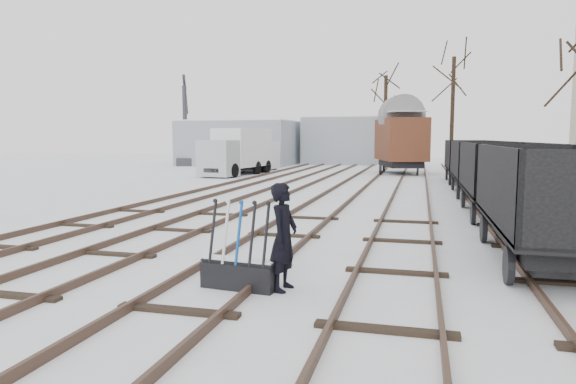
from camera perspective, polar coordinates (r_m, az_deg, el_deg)
name	(u,v)px	position (r m, az deg, el deg)	size (l,w,h in m)	color
ground	(246,264)	(10.56, -4.72, -7.98)	(120.00, 120.00, 0.00)	white
tracks	(344,192)	(23.71, 6.22, 0.05)	(13.90, 52.00, 0.16)	black
shed_left	(241,143)	(48.52, -5.25, 5.48)	(10.00, 8.00, 4.10)	#959EA8
shed_right	(343,140)	(50.21, 6.08, 5.72)	(7.00, 6.00, 4.50)	#959EA8
ground_frame	(240,272)	(8.86, -5.40, -8.84)	(1.34, 0.57, 1.49)	black
worker	(284,237)	(8.59, -0.49, -5.02)	(0.66, 0.43, 1.81)	black
freight_wagon_a	(552,219)	(11.73, 27.24, -2.68)	(2.34, 5.85, 2.39)	black
freight_wagon_b	(503,189)	(17.98, 22.79, 0.36)	(2.34, 5.85, 2.39)	black
freight_wagon_c	(481,175)	(24.31, 20.65, 1.82)	(2.34, 5.85, 2.39)	black
freight_wagon_d	(468,167)	(30.67, 19.40, 2.68)	(2.34, 5.85, 2.39)	black
box_van_wagon	(401,138)	(37.10, 12.40, 5.86)	(4.30, 6.16, 4.27)	black
lorry	(237,151)	(35.11, -5.68, 4.54)	(2.94, 7.12, 3.14)	black
panel_van	(256,156)	(39.21, -3.55, 4.02)	(2.42, 5.08, 2.19)	white
crane	(186,142)	(47.02, -11.23, 5.45)	(2.09, 4.77, 8.02)	#2E2E33
tree_far_left	(385,122)	(43.28, 10.74, 7.63)	(0.30, 0.30, 7.57)	black
tree_far_right	(452,114)	(41.82, 17.79, 8.25)	(0.30, 0.30, 8.66)	black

